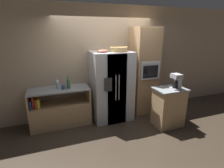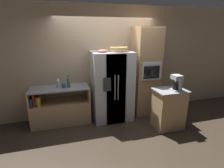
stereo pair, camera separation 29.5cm
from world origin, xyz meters
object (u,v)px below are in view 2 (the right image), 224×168
Objects in this scene: mug at (64,86)px; coffee_maker at (177,82)px; bottle_tall at (58,83)px; wicker_basket at (119,49)px; refrigerator at (112,86)px; fruit_bowl at (102,51)px; bottle_short at (69,82)px; wall_oven at (146,72)px.

coffee_maker is at bearing -21.14° from mug.
wicker_basket is at bearing -7.24° from bottle_tall.
fruit_bowl reaches higher than refrigerator.
bottle_short is (-1.19, 0.09, -0.74)m from wicker_basket.
wicker_basket reaches higher than fruit_bowl.
bottle_tall is (-1.42, 0.18, -0.76)m from wicker_basket.
coffee_maker is (1.07, -0.83, -0.66)m from wicker_basket.
refrigerator is at bearing 10.65° from fruit_bowl.
refrigerator is 1.06m from bottle_short.
wicker_basket is at bearing -4.47° from bottle_short.
wicker_basket is 1.40× the size of bottle_short.
wicker_basket is 1.23× the size of coffee_maker.
refrigerator is at bearing 158.70° from wicker_basket.
mug is 0.36× the size of coffee_maker.
coffee_maker is (2.38, -0.92, 0.16)m from mug.
coffee_maker is at bearing -37.63° from wicker_basket.
bottle_tall is 2.69m from coffee_maker.
wicker_basket is 1.50m from coffee_maker.
fruit_bowl is 1.28m from bottle_tall.
mug is at bearing 178.25° from refrigerator.
fruit_bowl is at bearing -169.35° from refrigerator.
bottle_short is 0.14m from mug.
bottle_tall is at bearing 172.76° from wicker_basket.
fruit_bowl is 0.78× the size of bottle_short.
fruit_bowl is (-0.39, 0.01, -0.03)m from wicker_basket.
wall_oven is at bearing 106.10° from coffee_maker.
bottle_tall is at bearing 178.94° from wall_oven.
wall_oven reaches higher than fruit_bowl.
wicker_basket is 1.77× the size of bottle_tall.
bottle_short is (0.24, -0.09, 0.02)m from bottle_tall.
wicker_basket is (0.15, -0.06, 0.92)m from refrigerator.
coffee_maker is at bearing -29.86° from fruit_bowl.
wall_oven is at bearing 6.13° from fruit_bowl.
wall_oven is at bearing 1.27° from mug.
bottle_tall is at bearing 170.77° from fruit_bowl.
refrigerator is 0.92m from fruit_bowl.
bottle_short is at bearing 175.53° from wicker_basket.
fruit_bowl reaches higher than mug.
wall_oven reaches higher than bottle_short.
coffee_maker reaches higher than bottle_short.
wall_oven is 18.51× the size of mug.
wall_oven is at bearing 4.96° from refrigerator.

